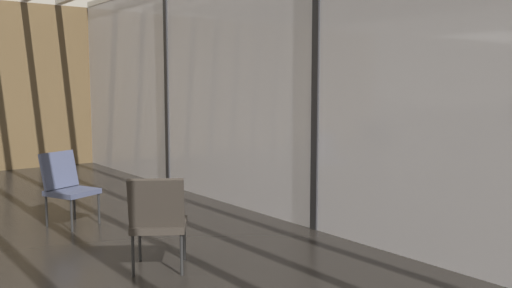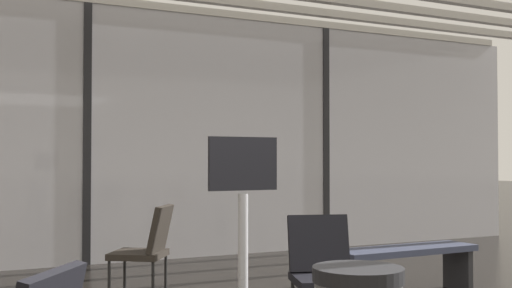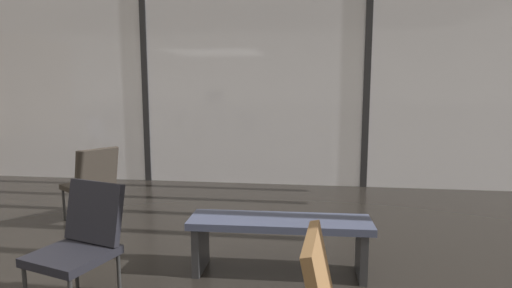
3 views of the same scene
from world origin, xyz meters
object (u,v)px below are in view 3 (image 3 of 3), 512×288
Objects in this scene: lounge_chair_1 at (92,180)px; lounge_chair_5 at (82,238)px; waiting_bench at (280,231)px; parked_airplane at (266,67)px.

lounge_chair_5 is (0.89, -1.73, 0.00)m from lounge_chair_1.
lounge_chair_1 is at bearing 133.84° from lounge_chair_5.
lounge_chair_1 is 1.95m from lounge_chair_5.
lounge_chair_1 is at bearing 152.92° from waiting_bench.
lounge_chair_1 is 0.58× the size of waiting_bench.
parked_airplane is 6.49m from lounge_chair_1.
lounge_chair_1 reaches higher than waiting_bench.
parked_airplane reaches higher than waiting_bench.
lounge_chair_5 is 1.51m from waiting_bench.
waiting_bench is (0.87, -7.21, -1.69)m from parked_airplane.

